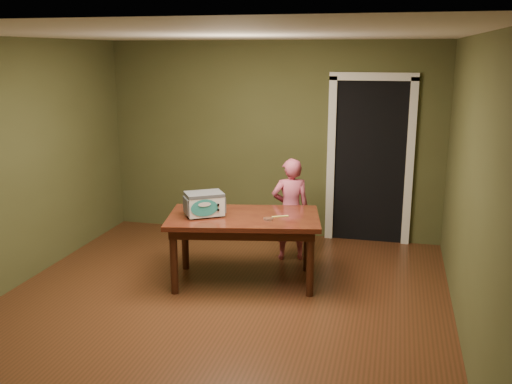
% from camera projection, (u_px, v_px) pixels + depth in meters
% --- Properties ---
extents(floor, '(5.00, 5.00, 0.00)m').
position_uv_depth(floor, '(217.00, 309.00, 5.58)').
color(floor, '#532917').
rests_on(floor, ground).
extents(room_shell, '(4.52, 5.02, 2.61)m').
position_uv_depth(room_shell, '(214.00, 136.00, 5.18)').
color(room_shell, '#484B28').
rests_on(room_shell, ground).
extents(doorway, '(1.10, 0.66, 2.25)m').
position_uv_depth(doorway, '(371.00, 158.00, 7.65)').
color(doorway, black).
rests_on(doorway, ground).
extents(dining_table, '(1.75, 1.20, 0.75)m').
position_uv_depth(dining_table, '(244.00, 225.00, 6.10)').
color(dining_table, '#3A130D').
rests_on(dining_table, floor).
extents(toy_oven, '(0.48, 0.44, 0.25)m').
position_uv_depth(toy_oven, '(204.00, 203.00, 6.04)').
color(toy_oven, '#4C4F54').
rests_on(toy_oven, dining_table).
extents(baking_pan, '(0.10, 0.10, 0.02)m').
position_uv_depth(baking_pan, '(268.00, 219.00, 5.92)').
color(baking_pan, silver).
rests_on(baking_pan, dining_table).
extents(spatula, '(0.17, 0.11, 0.01)m').
position_uv_depth(spatula, '(280.00, 216.00, 6.04)').
color(spatula, '#D7D35D').
rests_on(spatula, dining_table).
extents(child, '(0.52, 0.43, 1.24)m').
position_uv_depth(child, '(291.00, 209.00, 6.80)').
color(child, '#CA5370').
rests_on(child, floor).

